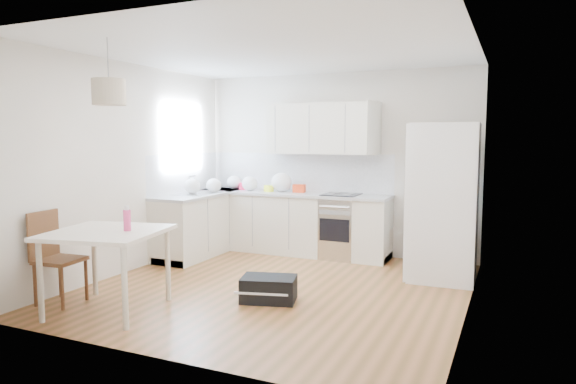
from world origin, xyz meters
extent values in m
plane|color=brown|center=(0.00, 0.00, 0.00)|extent=(4.20, 4.20, 0.00)
plane|color=white|center=(0.00, 0.00, 2.70)|extent=(4.20, 4.20, 0.00)
plane|color=beige|center=(0.00, 2.10, 1.35)|extent=(4.20, 0.00, 4.20)
plane|color=beige|center=(-2.10, 0.00, 1.35)|extent=(0.00, 4.20, 4.20)
plane|color=beige|center=(2.10, 0.00, 1.35)|extent=(0.00, 4.20, 4.20)
cube|color=#BFE0F9|center=(-2.09, 1.15, 1.75)|extent=(0.02, 1.00, 1.00)
cube|color=silver|center=(-0.60, 1.80, 0.44)|extent=(3.00, 0.60, 0.88)
cube|color=silver|center=(-1.80, 1.20, 0.44)|extent=(0.60, 1.80, 0.88)
cube|color=#A4A6A8|center=(-0.60, 1.80, 0.90)|extent=(3.02, 0.64, 0.04)
cube|color=#A4A6A8|center=(-1.80, 1.20, 0.90)|extent=(0.64, 1.82, 0.04)
cube|color=white|center=(-0.60, 2.09, 1.21)|extent=(3.00, 0.01, 0.58)
cube|color=white|center=(-2.09, 1.20, 1.21)|extent=(0.01, 1.80, 0.58)
cube|color=silver|center=(-0.15, 1.94, 1.88)|extent=(1.70, 0.32, 0.75)
cube|color=beige|center=(-1.21, -1.39, 0.80)|extent=(1.23, 1.23, 0.04)
cylinder|color=silver|center=(-1.55, -1.90, 0.39)|extent=(0.05, 0.05, 0.78)
cylinder|color=silver|center=(-0.69, -1.73, 0.39)|extent=(0.05, 0.05, 0.78)
cylinder|color=silver|center=(-1.72, -1.05, 0.39)|extent=(0.05, 0.05, 0.78)
cylinder|color=silver|center=(-0.86, -0.87, 0.39)|extent=(0.05, 0.05, 0.78)
cylinder|color=#E03E7C|center=(-1.01, -1.31, 0.95)|extent=(0.08, 0.08, 0.25)
cube|color=black|center=(0.13, -0.45, 0.13)|extent=(0.65, 0.51, 0.26)
cylinder|color=beige|center=(-1.14, -1.35, 2.18)|extent=(0.42, 0.42, 0.25)
ellipsoid|color=white|center=(-1.64, 1.90, 1.03)|extent=(0.24, 0.20, 0.22)
ellipsoid|color=white|center=(-1.28, 1.75, 1.03)|extent=(0.25, 0.21, 0.23)
ellipsoid|color=white|center=(-0.77, 1.84, 1.06)|extent=(0.32, 0.27, 0.29)
ellipsoid|color=white|center=(-1.68, 1.36, 1.03)|extent=(0.23, 0.20, 0.21)
ellipsoid|color=white|center=(-1.86, 1.05, 1.03)|extent=(0.25, 0.21, 0.22)
cube|color=red|center=(-0.48, 1.85, 0.98)|extent=(0.19, 0.13, 0.12)
cube|color=yellow|center=(-0.96, 1.77, 0.97)|extent=(0.17, 0.15, 0.10)
cube|color=#E11C43|center=(-1.45, 1.89, 0.97)|extent=(0.18, 0.15, 0.11)
camera|label=1|loc=(2.49, -5.25, 1.74)|focal=32.00mm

